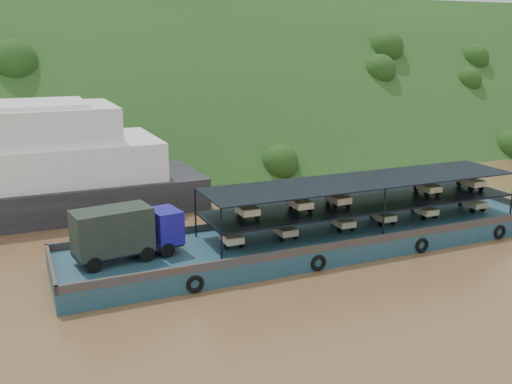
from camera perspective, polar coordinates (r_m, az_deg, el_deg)
name	(u,v)px	position (r m, az deg, el deg)	size (l,w,h in m)	color
ground	(298,242)	(40.95, 4.26, -5.03)	(160.00, 160.00, 0.00)	brown
hillside	(167,154)	(73.64, -8.87, 3.75)	(140.00, 28.00, 28.00)	#1E3914
cargo_barge	(306,235)	(39.06, 5.04, -4.33)	(35.00, 7.18, 4.54)	#163C4F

